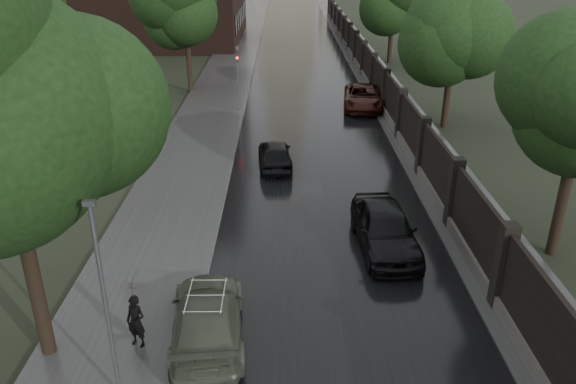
{
  "coord_description": "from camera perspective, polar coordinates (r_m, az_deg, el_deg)",
  "views": [
    {
      "loc": [
        -1.58,
        -8.44,
        9.79
      ],
      "look_at": [
        -1.43,
        9.81,
        1.5
      ],
      "focal_mm": 35.0,
      "sensor_mm": 36.0,
      "label": 1
    }
  ],
  "objects": [
    {
      "name": "lamp_post",
      "position": [
        12.81,
        -18.05,
        -10.72
      ],
      "size": [
        0.25,
        0.12,
        5.11
      ],
      "color": "#59595E",
      "rests_on": "ground"
    },
    {
      "name": "hatchback_left",
      "position": [
        26.09,
        -1.33,
        3.87
      ],
      "size": [
        1.75,
        3.81,
        1.26
      ],
      "primitive_type": "imported",
      "rotation": [
        0.0,
        0.0,
        3.21
      ],
      "color": "black",
      "rests_on": "ground"
    },
    {
      "name": "tree_left_far",
      "position": [
        39.24,
        -10.36,
        17.4
      ],
      "size": [
        4.25,
        4.25,
        7.39
      ],
      "color": "black",
      "rests_on": "ground"
    },
    {
      "name": "volga_sedan",
      "position": [
        15.27,
        -8.17,
        -12.56
      ],
      "size": [
        2.31,
        4.76,
        1.34
      ],
      "primitive_type": "imported",
      "rotation": [
        0.0,
        0.0,
        3.24
      ],
      "color": "#464E3E",
      "rests_on": "ground"
    },
    {
      "name": "traffic_light",
      "position": [
        34.35,
        -5.11,
        11.91
      ],
      "size": [
        0.16,
        0.32,
        4.0
      ],
      "color": "#59595E",
      "rests_on": "ground"
    },
    {
      "name": "tree_right_c",
      "position": [
        49.53,
        10.65,
        18.43
      ],
      "size": [
        4.08,
        4.08,
        7.01
      ],
      "color": "black",
      "rests_on": "ground"
    },
    {
      "name": "pedestrian_umbrella",
      "position": [
        14.7,
        -15.53,
        -10.09
      ],
      "size": [
        1.12,
        1.13,
        2.28
      ],
      "rotation": [
        0.0,
        0.0,
        -0.4
      ],
      "color": "black",
      "rests_on": "sidewalk_left"
    },
    {
      "name": "tree_right_b",
      "position": [
        32.14,
        16.51,
        14.81
      ],
      "size": [
        4.08,
        4.08,
        7.01
      ],
      "color": "black",
      "rests_on": "ground"
    },
    {
      "name": "car_right_far",
      "position": [
        35.86,
        7.63,
        9.53
      ],
      "size": [
        2.82,
        5.25,
        1.4
      ],
      "primitive_type": "imported",
      "rotation": [
        0.0,
        0.0,
        -0.1
      ],
      "color": "black",
      "rests_on": "ground"
    },
    {
      "name": "car_right_near",
      "position": [
        19.39,
        9.85,
        -3.65
      ],
      "size": [
        2.12,
        4.71,
        1.57
      ],
      "primitive_type": "imported",
      "rotation": [
        0.0,
        0.0,
        0.06
      ],
      "color": "black",
      "rests_on": "ground"
    },
    {
      "name": "fence_right",
      "position": [
        41.86,
        8.21,
        12.08
      ],
      "size": [
        0.45,
        75.72,
        2.7
      ],
      "color": "#383533",
      "rests_on": "ground"
    }
  ]
}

